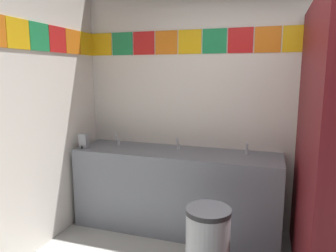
# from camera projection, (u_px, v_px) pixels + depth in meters

# --- Properties ---
(wall_back) EXTENTS (4.25, 0.09, 2.84)m
(wall_back) POSITION_uv_depth(u_px,v_px,m) (278.00, 98.00, 3.23)
(wall_back) COLOR silver
(wall_back) RESTS_ON ground_plane
(vanity_counter) EXTENTS (2.16, 0.58, 0.86)m
(vanity_counter) POSITION_uv_depth(u_px,v_px,m) (176.00, 189.00, 3.39)
(vanity_counter) COLOR slate
(vanity_counter) RESTS_ON ground_plane
(faucet_left) EXTENTS (0.04, 0.10, 0.14)m
(faucet_left) POSITION_uv_depth(u_px,v_px,m) (118.00, 140.00, 3.61)
(faucet_left) COLOR silver
(faucet_left) RESTS_ON vanity_counter
(faucet_center) EXTENTS (0.04, 0.10, 0.14)m
(faucet_center) POSITION_uv_depth(u_px,v_px,m) (178.00, 145.00, 3.39)
(faucet_center) COLOR silver
(faucet_center) RESTS_ON vanity_counter
(faucet_right) EXTENTS (0.04, 0.10, 0.14)m
(faucet_right) POSITION_uv_depth(u_px,v_px,m) (247.00, 150.00, 3.17)
(faucet_right) COLOR silver
(faucet_right) RESTS_ON vanity_counter
(soap_dispenser) EXTENTS (0.09, 0.09, 0.16)m
(soap_dispenser) POSITION_uv_depth(u_px,v_px,m) (84.00, 141.00, 3.45)
(soap_dispenser) COLOR gray
(soap_dispenser) RESTS_ON vanity_counter
(stall_divider) EXTENTS (0.92, 1.54, 2.22)m
(stall_divider) POSITION_uv_depth(u_px,v_px,m) (335.00, 157.00, 2.16)
(stall_divider) COLOR maroon
(stall_divider) RESTS_ON ground_plane
(trash_bin) EXTENTS (0.37, 0.37, 0.62)m
(trash_bin) POSITION_uv_depth(u_px,v_px,m) (208.00, 244.00, 2.56)
(trash_bin) COLOR #999EA3
(trash_bin) RESTS_ON ground_plane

